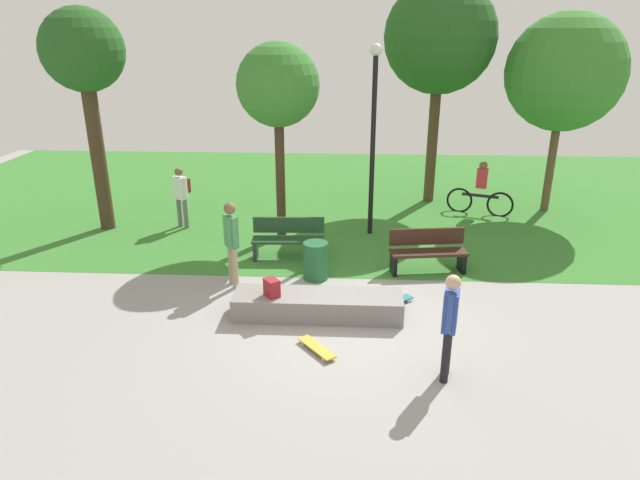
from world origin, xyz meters
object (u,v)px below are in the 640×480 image
Objects in this scene: lamp_post at (373,124)px; cyclist_on_bicycle at (481,192)px; tree_leaning_ash at (278,87)px; trash_bin at (316,261)px; backpack_on_ledge at (272,288)px; park_bench_far_left at (428,250)px; skateboard_spare at (394,301)px; tree_slender_maple at (565,73)px; skater_watching at (231,238)px; skater_performing_trick at (450,320)px; tree_broad_elm at (440,38)px; skateboard_by_ledge at (317,348)px; pedestrian_with_backpack at (181,192)px; tree_young_birch at (84,57)px; park_bench_near_lamppost at (288,238)px; concrete_ledge at (318,305)px.

lamp_post is 4.11m from cyclist_on_bicycle.
tree_leaning_ash is 5.84× the size of trash_bin.
backpack_on_ledge is 5.30m from lamp_post.
park_bench_far_left is 0.95× the size of cyclist_on_bicycle.
skateboard_spare is 8.49m from tree_slender_maple.
tree_leaning_ash reaches higher than cyclist_on_bicycle.
park_bench_far_left is at bearing -131.24° from tree_slender_maple.
skater_watching is 2.31× the size of skateboard_spare.
skater_performing_trick is at bearing -105.38° from cyclist_on_bicycle.
backpack_on_ledge is 0.42× the size of skateboard_spare.
tree_broad_elm is 3.93m from lamp_post.
tree_leaning_ash is at bearing -141.75° from tree_broad_elm.
lamp_post is (-1.14, 2.27, 2.25)m from park_bench_far_left.
skateboard_by_ledge is at bearing -178.05° from backpack_on_ledge.
park_bench_far_left is 2.40m from trash_bin.
pedestrian_with_backpack is (-2.62, 0.48, -2.66)m from tree_leaning_ash.
skateboard_spare is 0.44× the size of cyclist_on_bicycle.
skateboard_spare is 9.12m from tree_young_birch.
skater_performing_trick is at bearing -93.25° from park_bench_far_left.
trash_bin is at bearing -141.57° from tree_slender_maple.
park_bench_near_lamppost is 3.39m from lamp_post.
tree_leaning_ash reaches higher than skater_performing_trick.
skater_watching reaches higher than skateboard_by_ledge.
park_bench_near_lamppost is 0.98× the size of park_bench_far_left.
concrete_ledge is 5.16m from lamp_post.
concrete_ledge is 2.77m from skater_performing_trick.
backpack_on_ledge is 5.19m from tree_leaning_ash.
tree_broad_elm is at bearing 38.25° from tree_leaning_ash.
concrete_ledge is 0.49× the size of tree_broad_elm.
lamp_post is 2.62× the size of cyclist_on_bicycle.
pedestrian_with_backpack is at bearing 169.68° from tree_leaning_ash.
park_bench_far_left is 2.09× the size of trash_bin.
skater_performing_trick is 7.17m from tree_leaning_ash.
skateboard_by_ledge is 6.47m from tree_leaning_ash.
tree_leaning_ash is (-3.12, 5.89, 2.63)m from skater_performing_trick.
backpack_on_ledge is 0.19× the size of park_bench_far_left.
park_bench_far_left reaches higher than skateboard_spare.
tree_young_birch is at bearing 160.54° from park_bench_near_lamppost.
tree_broad_elm is 7.81× the size of trash_bin.
skateboard_spare is at bearing -116.13° from cyclist_on_bicycle.
pedestrian_with_backpack is 8.05m from cyclist_on_bicycle.
skater_performing_trick is 4.76m from skater_watching.
tree_young_birch is 7.33m from trash_bin.
concrete_ledge is 1.61m from trash_bin.
concrete_ledge is at bearing -73.16° from park_bench_near_lamppost.
skater_watching is at bearing 141.80° from skater_performing_trick.
park_bench_far_left is (0.22, 3.88, -0.49)m from skater_performing_trick.
skateboard_by_ledge is 0.43× the size of cyclist_on_bicycle.
lamp_post is 3.83m from trash_bin.
skateboard_by_ledge is at bearing -108.64° from tree_broad_elm.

